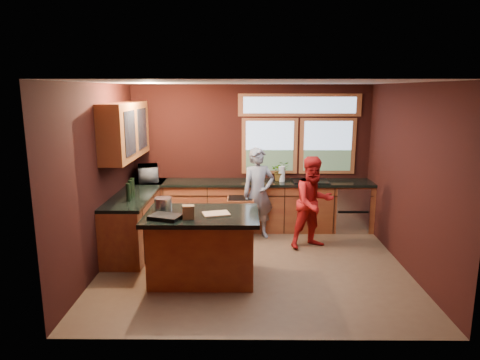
{
  "coord_description": "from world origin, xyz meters",
  "views": [
    {
      "loc": [
        -0.15,
        -6.09,
        2.6
      ],
      "look_at": [
        -0.2,
        0.4,
        1.23
      ],
      "focal_mm": 32.0,
      "sensor_mm": 36.0,
      "label": 1
    }
  ],
  "objects_px": {
    "person_grey": "(258,193)",
    "cutting_board": "(216,214)",
    "person_red": "(313,203)",
    "stock_pot": "(163,204)",
    "island": "(202,246)"
  },
  "relations": [
    {
      "from": "cutting_board",
      "to": "stock_pot",
      "type": "xyz_separation_m",
      "value": [
        -0.75,
        0.2,
        0.08
      ]
    },
    {
      "from": "person_grey",
      "to": "island",
      "type": "bearing_deg",
      "value": -135.15
    },
    {
      "from": "cutting_board",
      "to": "stock_pot",
      "type": "bearing_deg",
      "value": 165.07
    },
    {
      "from": "stock_pot",
      "to": "cutting_board",
      "type": "bearing_deg",
      "value": -14.93
    },
    {
      "from": "island",
      "to": "person_red",
      "type": "distance_m",
      "value": 2.14
    },
    {
      "from": "stock_pot",
      "to": "person_grey",
      "type": "bearing_deg",
      "value": 48.33
    },
    {
      "from": "person_grey",
      "to": "cutting_board",
      "type": "bearing_deg",
      "value": -128.94
    },
    {
      "from": "person_grey",
      "to": "person_red",
      "type": "bearing_deg",
      "value": -46.89
    },
    {
      "from": "island",
      "to": "person_red",
      "type": "height_order",
      "value": "person_red"
    },
    {
      "from": "person_grey",
      "to": "cutting_board",
      "type": "height_order",
      "value": "person_grey"
    },
    {
      "from": "island",
      "to": "stock_pot",
      "type": "bearing_deg",
      "value": 164.74
    },
    {
      "from": "person_red",
      "to": "person_grey",
      "type": "bearing_deg",
      "value": 129.07
    },
    {
      "from": "person_red",
      "to": "stock_pot",
      "type": "distance_m",
      "value": 2.54
    },
    {
      "from": "person_red",
      "to": "cutting_board",
      "type": "relative_size",
      "value": 4.41
    },
    {
      "from": "person_grey",
      "to": "person_red",
      "type": "xyz_separation_m",
      "value": [
        0.9,
        -0.47,
        -0.04
      ]
    }
  ]
}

